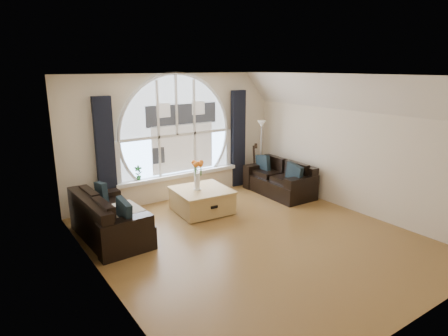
{
  "coord_description": "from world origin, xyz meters",
  "views": [
    {
      "loc": [
        -3.85,
        -4.68,
        2.84
      ],
      "look_at": [
        0.0,
        0.9,
        1.05
      ],
      "focal_mm": 31.0,
      "sensor_mm": 36.0,
      "label": 1
    }
  ],
  "objects_px": {
    "sofa_left": "(110,216)",
    "sofa_right": "(279,177)",
    "floor_lamp": "(261,154)",
    "potted_plant": "(138,173)",
    "vase_flowers": "(197,171)",
    "coffee_chest": "(202,199)",
    "guitar": "(253,164)"
  },
  "relations": [
    {
      "from": "guitar",
      "to": "coffee_chest",
      "type": "bearing_deg",
      "value": -134.3
    },
    {
      "from": "sofa_left",
      "to": "vase_flowers",
      "type": "distance_m",
      "value": 1.89
    },
    {
      "from": "floor_lamp",
      "to": "guitar",
      "type": "bearing_deg",
      "value": 130.77
    },
    {
      "from": "sofa_right",
      "to": "sofa_left",
      "type": "bearing_deg",
      "value": -176.41
    },
    {
      "from": "sofa_left",
      "to": "floor_lamp",
      "type": "bearing_deg",
      "value": 9.72
    },
    {
      "from": "sofa_left",
      "to": "sofa_right",
      "type": "bearing_deg",
      "value": -0.4
    },
    {
      "from": "sofa_left",
      "to": "sofa_right",
      "type": "relative_size",
      "value": 1.05
    },
    {
      "from": "sofa_right",
      "to": "coffee_chest",
      "type": "relative_size",
      "value": 1.56
    },
    {
      "from": "guitar",
      "to": "potted_plant",
      "type": "bearing_deg",
      "value": -161.82
    },
    {
      "from": "vase_flowers",
      "to": "potted_plant",
      "type": "relative_size",
      "value": 2.25
    },
    {
      "from": "vase_flowers",
      "to": "floor_lamp",
      "type": "distance_m",
      "value": 2.28
    },
    {
      "from": "potted_plant",
      "to": "guitar",
      "type": "bearing_deg",
      "value": -4.49
    },
    {
      "from": "sofa_left",
      "to": "guitar",
      "type": "relative_size",
      "value": 1.62
    },
    {
      "from": "coffee_chest",
      "to": "potted_plant",
      "type": "bearing_deg",
      "value": 134.36
    },
    {
      "from": "sofa_left",
      "to": "coffee_chest",
      "type": "height_order",
      "value": "sofa_left"
    },
    {
      "from": "guitar",
      "to": "sofa_right",
      "type": "bearing_deg",
      "value": -62.14
    },
    {
      "from": "sofa_right",
      "to": "potted_plant",
      "type": "relative_size",
      "value": 5.25
    },
    {
      "from": "sofa_right",
      "to": "vase_flowers",
      "type": "relative_size",
      "value": 2.34
    },
    {
      "from": "sofa_left",
      "to": "guitar",
      "type": "distance_m",
      "value": 4.01
    },
    {
      "from": "floor_lamp",
      "to": "sofa_left",
      "type": "bearing_deg",
      "value": -167.87
    },
    {
      "from": "sofa_left",
      "to": "vase_flowers",
      "type": "xyz_separation_m",
      "value": [
        1.82,
        0.19,
        0.46
      ]
    },
    {
      "from": "floor_lamp",
      "to": "potted_plant",
      "type": "bearing_deg",
      "value": 172.87
    },
    {
      "from": "vase_flowers",
      "to": "potted_plant",
      "type": "xyz_separation_m",
      "value": [
        -0.79,
        1.04,
        -0.16
      ]
    },
    {
      "from": "guitar",
      "to": "potted_plant",
      "type": "distance_m",
      "value": 2.86
    },
    {
      "from": "potted_plant",
      "to": "coffee_chest",
      "type": "bearing_deg",
      "value": -50.03
    },
    {
      "from": "sofa_right",
      "to": "potted_plant",
      "type": "distance_m",
      "value": 3.14
    },
    {
      "from": "coffee_chest",
      "to": "potted_plant",
      "type": "height_order",
      "value": "potted_plant"
    },
    {
      "from": "sofa_left",
      "to": "guitar",
      "type": "xyz_separation_m",
      "value": [
        3.88,
        1.01,
        0.13
      ]
    },
    {
      "from": "coffee_chest",
      "to": "vase_flowers",
      "type": "relative_size",
      "value": 1.5
    },
    {
      "from": "sofa_right",
      "to": "floor_lamp",
      "type": "distance_m",
      "value": 0.83
    },
    {
      "from": "sofa_right",
      "to": "potted_plant",
      "type": "xyz_separation_m",
      "value": [
        -2.92,
        1.09,
        0.31
      ]
    },
    {
      "from": "vase_flowers",
      "to": "sofa_left",
      "type": "bearing_deg",
      "value": -173.94
    }
  ]
}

